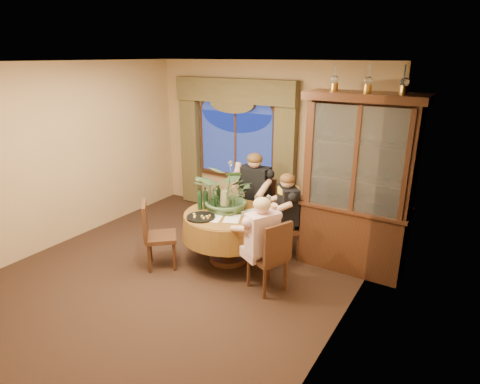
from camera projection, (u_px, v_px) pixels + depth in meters
The scene contains 36 objects.
floor at pixel (180, 273), 5.59m from camera, with size 5.00×5.00×0.00m, color black.
wall_back at pixel (266, 142), 7.15m from camera, with size 4.50×4.50×0.00m, color #A48157.
wall_right at pixel (347, 211), 4.02m from camera, with size 5.00×5.00×0.00m, color #A48157.
ceiling at pixel (168, 62), 4.68m from camera, with size 5.00×5.00×0.00m, color white.
window at pixel (236, 145), 7.42m from camera, with size 1.62×0.10×1.32m, color navy, non-canonical shape.
arched_transom at pixel (236, 102), 7.17m from camera, with size 1.60×0.06×0.44m, color navy, non-canonical shape.
drapery_left at pixel (190, 145), 7.93m from camera, with size 0.38×0.14×2.32m, color #4A4126.
drapery_right at pixel (285, 159), 6.91m from camera, with size 0.38×0.14×2.32m, color #4A4126.
swag_valance at pixel (233, 91), 7.04m from camera, with size 2.45×0.16×0.42m, color #4A4126, non-canonical shape.
dining_table at pixel (228, 237), 5.82m from camera, with size 1.34×1.34×0.75m, color maroon.
china_cabinet at pixel (358, 186), 5.36m from camera, with size 1.50×0.59×2.44m, color #331B11.
oil_lamp_left at pixel (335, 77), 5.12m from camera, with size 0.11×0.11×0.34m, color #A5722D, non-canonical shape.
oil_lamp_center at pixel (368, 78), 4.91m from camera, with size 0.11×0.11×0.34m, color #A5722D, non-canonical shape.
oil_lamp_right at pixel (405, 79), 4.70m from camera, with size 0.11×0.11×0.34m, color #A5722D, non-canonical shape.
chair_right at pixel (267, 255), 5.07m from camera, with size 0.42×0.42×0.96m, color black.
chair_back_right at pixel (284, 227), 5.90m from camera, with size 0.42×0.42×0.96m, color black.
chair_back at pixel (258, 209), 6.56m from camera, with size 0.42×0.42×0.96m, color black.
chair_front_left at pixel (161, 235), 5.63m from camera, with size 0.42×0.42×0.96m, color black.
person_pink at pixel (262, 245), 4.99m from camera, with size 0.45×0.41×1.26m, color beige, non-canonical shape.
person_back at pixel (255, 197), 6.42m from camera, with size 0.52×0.48×1.45m, color black, non-canonical shape.
person_scarf at pixel (287, 216), 5.87m from camera, with size 0.46×0.43×1.30m, color black, non-canonical shape.
stoneware_vase at pixel (225, 200), 5.82m from camera, with size 0.15×0.15×0.27m, color #9A8864, non-canonical shape.
centerpiece_plant at pixel (229, 170), 5.63m from camera, with size 0.92×1.02×0.79m, color #3F5E38.
olive_bowl at pixel (229, 214), 5.61m from camera, with size 0.15×0.15×0.05m, color #435227.
cheese_platter at pixel (201, 217), 5.52m from camera, with size 0.40×0.40×0.02m, color black.
wine_bottle_0 at pixel (209, 195), 5.91m from camera, with size 0.07×0.07×0.33m, color tan.
wine_bottle_1 at pixel (205, 198), 5.80m from camera, with size 0.07×0.07×0.33m, color black.
wine_bottle_2 at pixel (213, 201), 5.68m from camera, with size 0.07×0.07×0.33m, color black.
wine_bottle_3 at pixel (219, 196), 5.89m from camera, with size 0.07×0.07×0.33m, color black.
wine_bottle_4 at pixel (200, 199), 5.77m from camera, with size 0.07×0.07×0.33m, color black.
tasting_paper_0 at pixel (232, 219), 5.48m from camera, with size 0.21×0.30×0.00m, color white.
tasting_paper_1 at pixel (253, 211), 5.74m from camera, with size 0.21×0.30×0.00m, color white.
tasting_paper_2 at pixel (214, 218), 5.51m from camera, with size 0.21×0.30×0.00m, color white.
wine_glass_person_pink at pixel (244, 217), 5.30m from camera, with size 0.07×0.07×0.18m, color silver, non-canonical shape.
wine_glass_person_back at pixel (243, 198), 6.04m from camera, with size 0.07×0.07×0.18m, color silver, non-canonical shape.
wine_glass_person_scarf at pixel (259, 205), 5.74m from camera, with size 0.07×0.07×0.18m, color silver, non-canonical shape.
Camera 1 is at (3.29, -3.75, 2.88)m, focal length 30.00 mm.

